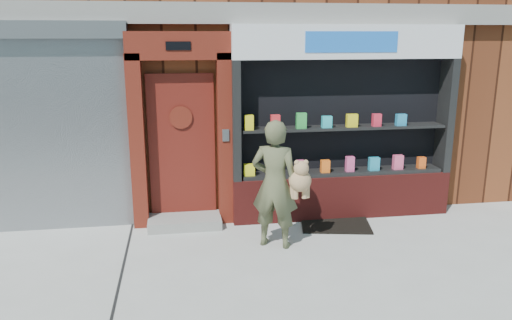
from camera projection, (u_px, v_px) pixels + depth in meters
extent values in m
plane|color=#9E9E99|center=(249.00, 274.00, 6.12)|extent=(80.00, 80.00, 0.00)
cube|color=gray|center=(229.00, 13.00, 7.19)|extent=(12.00, 0.16, 0.30)
cube|color=gray|center=(24.00, 138.00, 7.19)|extent=(3.00, 0.10, 2.80)
cube|color=slate|center=(10.00, 29.00, 6.76)|extent=(3.10, 0.30, 0.24)
cube|color=#5C190F|center=(137.00, 143.00, 7.38)|extent=(0.22, 0.28, 2.60)
cube|color=#5C190F|center=(225.00, 140.00, 7.57)|extent=(0.22, 0.28, 2.60)
cube|color=#5C190F|center=(178.00, 46.00, 7.13)|extent=(1.50, 0.28, 0.40)
cube|color=black|center=(178.00, 46.00, 6.99)|extent=(0.35, 0.01, 0.12)
cube|color=#56160F|center=(182.00, 146.00, 7.60)|extent=(1.00, 0.06, 2.20)
cylinder|color=black|center=(181.00, 117.00, 7.45)|extent=(0.28, 0.02, 0.28)
cylinder|color=#5C190F|center=(181.00, 117.00, 7.45)|extent=(0.34, 0.02, 0.34)
cube|color=gray|center=(185.00, 222.00, 7.62)|extent=(1.10, 0.55, 0.15)
cube|color=slate|center=(226.00, 135.00, 7.40)|extent=(0.10, 0.02, 0.18)
cube|color=maroon|center=(341.00, 195.00, 8.02)|extent=(3.50, 0.40, 0.70)
cube|color=black|center=(236.00, 121.00, 7.46)|extent=(0.12, 0.40, 1.80)
cube|color=black|center=(446.00, 115.00, 7.97)|extent=(0.12, 0.40, 1.80)
cube|color=black|center=(340.00, 116.00, 7.89)|extent=(3.30, 0.03, 1.80)
cube|color=black|center=(342.00, 172.00, 7.93)|extent=(3.20, 0.36, 0.06)
cube|color=black|center=(344.00, 127.00, 7.75)|extent=(3.20, 0.36, 0.04)
cube|color=white|center=(347.00, 42.00, 7.43)|extent=(3.50, 0.40, 0.50)
cube|color=blue|center=(352.00, 42.00, 7.24)|extent=(1.40, 0.01, 0.30)
cube|color=#FFF51A|center=(249.00, 170.00, 7.60)|extent=(0.17, 0.09, 0.18)
cube|color=#C180E7|center=(275.00, 168.00, 7.66)|extent=(0.13, 0.09, 0.21)
cube|color=#EA4E87|center=(300.00, 167.00, 7.72)|extent=(0.12, 0.09, 0.21)
cube|color=orange|center=(325.00, 166.00, 7.78)|extent=(0.14, 0.09, 0.20)
cube|color=#DA4884|center=(350.00, 164.00, 7.83)|extent=(0.13, 0.09, 0.24)
cube|color=teal|center=(374.00, 164.00, 7.90)|extent=(0.16, 0.09, 0.21)
cube|color=#E74D79|center=(398.00, 162.00, 7.95)|extent=(0.15, 0.09, 0.23)
cube|color=#EF5619|center=(421.00, 163.00, 8.02)|extent=(0.12, 0.09, 0.18)
cube|color=yellow|center=(249.00, 123.00, 7.42)|extent=(0.13, 0.09, 0.22)
cube|color=red|center=(275.00, 122.00, 7.48)|extent=(0.14, 0.09, 0.22)
cube|color=green|center=(301.00, 121.00, 7.54)|extent=(0.15, 0.09, 0.24)
cube|color=#27BAC5|center=(327.00, 122.00, 7.61)|extent=(0.15, 0.09, 0.18)
cube|color=yellow|center=(352.00, 121.00, 7.66)|extent=(0.17, 0.09, 0.20)
cube|color=red|center=(377.00, 120.00, 7.72)|extent=(0.13, 0.09, 0.19)
cube|color=teal|center=(401.00, 120.00, 7.78)|extent=(0.16, 0.09, 0.18)
imported|color=#515437|center=(275.00, 184.00, 6.75)|extent=(0.77, 0.66, 1.77)
sphere|color=#AA8155|center=(300.00, 181.00, 6.70)|extent=(0.31, 0.31, 0.31)
sphere|color=#AA8155|center=(301.00, 168.00, 6.60)|extent=(0.20, 0.20, 0.20)
sphere|color=#AA8155|center=(297.00, 163.00, 6.57)|extent=(0.07, 0.07, 0.07)
sphere|color=#AA8155|center=(306.00, 162.00, 6.59)|extent=(0.07, 0.07, 0.07)
cylinder|color=#AA8155|center=(292.00, 192.00, 6.72)|extent=(0.07, 0.07, 0.18)
cylinder|color=#AA8155|center=(307.00, 191.00, 6.75)|extent=(0.07, 0.07, 0.18)
cylinder|color=#AA8155|center=(296.00, 192.00, 6.70)|extent=(0.07, 0.07, 0.18)
cylinder|color=#AA8155|center=(305.00, 192.00, 6.72)|extent=(0.07, 0.07, 0.18)
cube|color=black|center=(335.00, 224.00, 7.68)|extent=(1.16, 0.91, 0.03)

